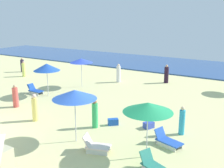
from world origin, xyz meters
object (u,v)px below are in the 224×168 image
Objects in this scene: beachgoer_3 at (24,70)px; beachgoer_6 at (15,97)px; umbrella_0 at (75,94)px; umbrella_4 at (148,107)px; beachgoer_5 at (182,121)px; beachgoer_7 at (118,74)px; beachgoer_2 at (22,65)px; beachgoer_4 at (166,75)px; lounge_chair_4_0 at (167,141)px; cooler_box_1 at (149,125)px; beachgoer_0 at (35,108)px; lounge_chair_3_0 at (35,90)px; lounge_chair_4_1 at (155,167)px; lounge_chair_0_0 at (96,146)px; beachgoer_1 at (95,115)px; umbrella_1 at (81,61)px; umbrella_3 at (47,67)px; cooler_box_0 at (113,122)px.

beachgoer_6 is (6.93, -6.74, 0.00)m from beachgoer_3.
umbrella_4 is at bearing 6.40° from umbrella_0.
umbrella_4 is 1.64× the size of beachgoer_5.
beachgoer_2 is at bearing 35.41° from beachgoer_7.
beachgoer_4 is at bearing -70.17° from beachgoer_2.
lounge_chair_4_0 reaches higher than cooler_box_1.
umbrella_4 reaches higher than beachgoer_0.
cooler_box_1 is at bearing 112.69° from umbrella_4.
umbrella_4 is at bearing 33.98° from beachgoer_4.
lounge_chair_3_0 is 2.35× the size of cooler_box_1.
umbrella_4 reaches higher than lounge_chair_4_1.
beachgoer_0 is at bearing 57.64° from lounge_chair_0_0.
beachgoer_3 is 16.88m from cooler_box_1.
beachgoer_0 is at bearing -121.21° from beachgoer_1.
umbrella_1 is 1.54× the size of beachgoer_1.
lounge_chair_4_1 is 15.10m from beachgoer_4.
umbrella_4 is 3.86m from cooler_box_1.
umbrella_3 reaches higher than beachgoer_7.
beachgoer_5 is at bearing 117.41° from cooler_box_1.
beachgoer_1 is 1.04× the size of beachgoer_6.
lounge_chair_0_0 is at bearing 24.68° from beachgoer_4.
beachgoer_4 is at bearing -141.30° from cooler_box_1.
lounge_chair_4_1 is 2.65× the size of cooler_box_0.
umbrella_1 is 1.60× the size of beachgoer_6.
lounge_chair_0_0 is 0.88× the size of beachgoer_6.
umbrella_0 reaches higher than cooler_box_1.
umbrella_1 is at bearing -164.63° from beachgoer_6.
beachgoer_1 is (7.84, -2.95, 0.48)m from lounge_chair_3_0.
beachgoer_4 reaches higher than lounge_chair_3_0.
beachgoer_0 is (3.00, -4.11, -1.47)m from umbrella_3.
beachgoer_0 is 1.06× the size of beachgoer_3.
umbrella_4 is at bearing 100.89° from cooler_box_0.
beachgoer_4 is at bearing -123.89° from beachgoer_7.
beachgoer_2 is 12.12m from beachgoer_6.
beachgoer_2 is at bearing 153.09° from umbrella_4.
lounge_chair_0_0 is 11.88m from umbrella_1.
cooler_box_0 is (6.70, -5.77, -2.10)m from umbrella_1.
umbrella_0 is 13.77m from beachgoer_4.
umbrella_4 is 7.54m from beachgoer_0.
umbrella_4 reaches higher than umbrella_1.
umbrella_4 is at bearing 62.34° from lounge_chair_4_1.
umbrella_0 reaches higher than beachgoer_0.
umbrella_0 is 5.71m from beachgoer_5.
cooler_box_1 is at bearing 146.26° from beachgoer_3.
beachgoer_4 reaches higher than beachgoer_5.
beachgoer_3 is 2.81× the size of cooler_box_1.
beachgoer_0 is at bearing 176.36° from umbrella_4.
lounge_chair_0_0 reaches higher than lounge_chair_4_1.
umbrella_0 is at bearing -87.40° from beachgoer_0.
beachgoer_4 is (-5.00, 14.24, 0.50)m from lounge_chair_4_1.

